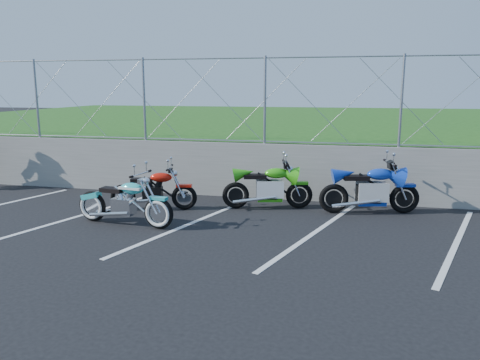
% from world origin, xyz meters
% --- Properties ---
extents(ground, '(90.00, 90.00, 0.00)m').
position_xyz_m(ground, '(0.00, 0.00, 0.00)').
color(ground, black).
rests_on(ground, ground).
extents(retaining_wall, '(30.00, 0.22, 1.30)m').
position_xyz_m(retaining_wall, '(0.00, 3.50, 0.65)').
color(retaining_wall, slate).
rests_on(retaining_wall, ground).
extents(grass_field, '(30.00, 20.00, 1.30)m').
position_xyz_m(grass_field, '(0.00, 13.50, 0.65)').
color(grass_field, '#1C4D14').
rests_on(grass_field, ground).
extents(chain_link_fence, '(28.00, 0.03, 2.00)m').
position_xyz_m(chain_link_fence, '(0.00, 3.50, 2.30)').
color(chain_link_fence, gray).
rests_on(chain_link_fence, retaining_wall).
extents(parking_lines, '(18.29, 4.31, 0.01)m').
position_xyz_m(parking_lines, '(1.20, 1.00, 0.00)').
color(parking_lines, silver).
rests_on(parking_lines, ground).
extents(cruiser_turquoise, '(2.08, 0.66, 1.04)m').
position_xyz_m(cruiser_turquoise, '(-1.17, 0.66, 0.42)').
color(cruiser_turquoise, black).
rests_on(cruiser_turquoise, ground).
extents(naked_orange, '(1.86, 0.63, 0.93)m').
position_xyz_m(naked_orange, '(-1.09, 1.86, 0.40)').
color(naked_orange, black).
rests_on(naked_orange, ground).
extents(sportbike_green, '(1.94, 0.71, 1.02)m').
position_xyz_m(sportbike_green, '(1.28, 2.51, 0.44)').
color(sportbike_green, black).
rests_on(sportbike_green, ground).
extents(sportbike_blue, '(2.07, 0.74, 1.09)m').
position_xyz_m(sportbike_blue, '(3.42, 2.61, 0.47)').
color(sportbike_blue, black).
rests_on(sportbike_blue, ground).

